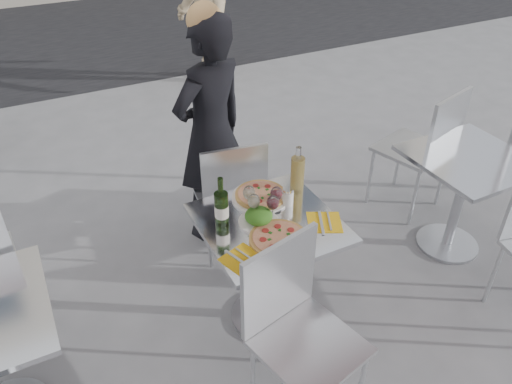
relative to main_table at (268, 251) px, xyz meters
name	(u,v)px	position (x,y,z in m)	size (l,w,h in m)	color
ground	(267,316)	(0.00, 0.00, -0.54)	(80.00, 80.00, 0.00)	slate
street_asphalt	(75,32)	(0.00, 6.50, -0.54)	(24.00, 5.00, 0.00)	black
main_table	(268,251)	(0.00, 0.00, 0.00)	(0.72, 0.72, 0.75)	#B7BABF
side_table_right	(464,184)	(1.50, 0.00, 0.00)	(0.72, 0.72, 0.75)	#B7BABF
chair_far	(231,191)	(0.05, 0.62, 0.01)	(0.48, 0.49, 0.93)	silver
chair_near	(295,320)	(-0.14, -0.53, 0.04)	(0.54, 0.55, 0.98)	silver
side_chair_rfar	(427,143)	(1.58, 0.46, 0.07)	(0.58, 0.59, 1.03)	silver
woman_diner	(211,134)	(0.06, 0.95, 0.28)	(0.60, 0.39, 1.63)	black
pedestrian_b	(199,2)	(1.10, 3.76, 0.40)	(1.21, 0.69, 1.87)	tan
pizza_near	(279,238)	(-0.03, -0.16, 0.22)	(0.31, 0.31, 0.02)	#BA8E48
pizza_far	(260,196)	(0.06, 0.21, 0.23)	(0.33, 0.33, 0.03)	white
salad_plate	(259,217)	(-0.05, 0.02, 0.25)	(0.22, 0.22, 0.09)	white
wine_bottle	(222,207)	(-0.23, 0.09, 0.32)	(0.08, 0.07, 0.29)	#29481B
carafe	(297,174)	(0.29, 0.19, 0.33)	(0.08, 0.08, 0.29)	tan
sugar_shaker	(288,197)	(0.17, 0.09, 0.26)	(0.06, 0.06, 0.11)	white
wineglass_white_a	(254,202)	(-0.06, 0.06, 0.32)	(0.07, 0.07, 0.16)	white
wineglass_white_b	(249,193)	(-0.05, 0.14, 0.32)	(0.07, 0.07, 0.16)	white
wineglass_red_a	(273,203)	(0.03, 0.00, 0.32)	(0.07, 0.07, 0.16)	white
wineglass_red_b	(276,195)	(0.08, 0.07, 0.32)	(0.07, 0.07, 0.16)	white
napkin_left	(243,259)	(-0.26, -0.21, 0.21)	(0.23, 0.23, 0.01)	yellow
napkin_right	(324,222)	(0.26, -0.14, 0.21)	(0.24, 0.24, 0.01)	yellow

